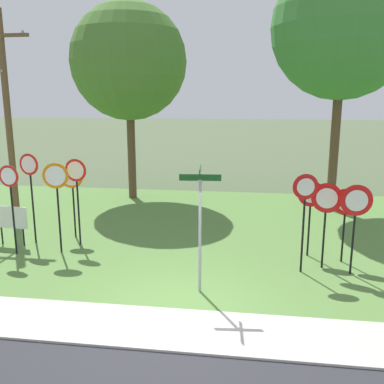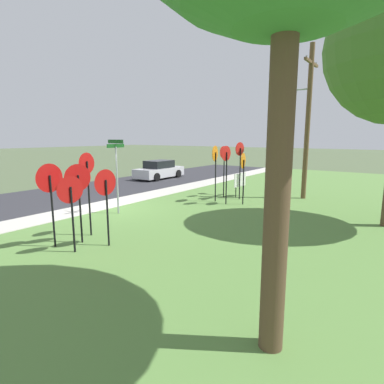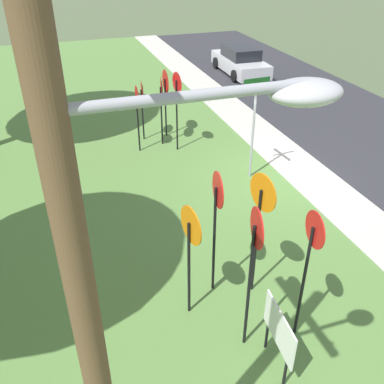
# 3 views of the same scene
# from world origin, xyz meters

# --- Properties ---
(ground_plane) EXTENTS (160.00, 160.00, 0.00)m
(ground_plane) POSITION_xyz_m (0.00, 0.00, 0.00)
(ground_plane) COLOR #4C5B3D
(sidewalk_strip) EXTENTS (44.00, 1.60, 0.06)m
(sidewalk_strip) POSITION_xyz_m (0.00, -0.80, 0.03)
(sidewalk_strip) COLOR #BCB7AD
(sidewalk_strip) RESTS_ON ground_plane
(grass_median) EXTENTS (44.00, 12.00, 0.04)m
(grass_median) POSITION_xyz_m (0.00, 6.00, 0.02)
(grass_median) COLOR #567F3D
(grass_median) RESTS_ON ground_plane
(stop_sign_near_left) EXTENTS (0.72, 0.15, 2.41)m
(stop_sign_near_left) POSITION_xyz_m (-4.17, 4.39, 1.79)
(stop_sign_near_left) COLOR black
(stop_sign_near_left) RESTS_ON grass_median
(stop_sign_near_right) EXTENTS (0.66, 0.15, 2.88)m
(stop_sign_near_right) POSITION_xyz_m (-5.22, 3.68, 2.11)
(stop_sign_near_right) COLOR black
(stop_sign_near_right) RESTS_ON grass_median
(stop_sign_far_left) EXTENTS (0.74, 0.16, 2.73)m
(stop_sign_far_left) POSITION_xyz_m (-4.02, 2.96, 2.03)
(stop_sign_far_left) COLOR black
(stop_sign_far_left) RESTS_ON grass_median
(stop_sign_far_center) EXTENTS (0.70, 0.12, 2.74)m
(stop_sign_far_center) POSITION_xyz_m (-3.74, 3.72, 2.02)
(stop_sign_far_center) COLOR black
(stop_sign_far_center) RESTS_ON grass_median
(stop_sign_far_right) EXTENTS (0.63, 0.12, 2.67)m
(stop_sign_far_right) POSITION_xyz_m (-5.32, 2.70, 1.95)
(stop_sign_far_right) COLOR black
(stop_sign_far_right) RESTS_ON grass_median
(yield_sign_near_left) EXTENTS (0.75, 0.10, 2.25)m
(yield_sign_near_left) POSITION_xyz_m (3.28, 3.71, 1.71)
(yield_sign_near_left) COLOR black
(yield_sign_near_left) RESTS_ON grass_median
(yield_sign_near_right) EXTENTS (0.82, 0.10, 2.42)m
(yield_sign_near_right) POSITION_xyz_m (4.23, 2.50, 1.84)
(yield_sign_near_right) COLOR black
(yield_sign_near_right) RESTS_ON grass_median
(yield_sign_far_left) EXTENTS (0.67, 0.14, 2.67)m
(yield_sign_far_left) POSITION_xyz_m (2.95, 2.47, 2.02)
(yield_sign_far_left) COLOR black
(yield_sign_far_left) RESTS_ON grass_median
(yield_sign_far_right) EXTENTS (0.75, 0.13, 2.13)m
(yield_sign_far_right) POSITION_xyz_m (4.17, 3.36, 1.61)
(yield_sign_far_right) COLOR black
(yield_sign_far_right) RESTS_ON grass_median
(yield_sign_center) EXTENTS (0.80, 0.18, 2.37)m
(yield_sign_center) POSITION_xyz_m (3.56, 2.83, 1.81)
(yield_sign_center) COLOR black
(yield_sign_center) RESTS_ON grass_median
(street_name_post) EXTENTS (0.96, 0.81, 3.04)m
(street_name_post) POSITION_xyz_m (0.42, 0.96, 1.84)
(street_name_post) COLOR #9EA0A8
(street_name_post) RESTS_ON grass_median
(utility_pole) EXTENTS (2.10, 2.14, 7.59)m
(utility_pole) POSITION_xyz_m (-7.34, 6.15, 4.17)
(utility_pole) COLOR brown
(utility_pole) RESTS_ON grass_median
(notice_board) EXTENTS (1.10, 0.12, 1.25)m
(notice_board) POSITION_xyz_m (-5.82, 3.42, 0.87)
(notice_board) COLOR black
(notice_board) RESTS_ON grass_median
(oak_tree_left) EXTENTS (5.05, 5.05, 8.58)m
(oak_tree_left) POSITION_xyz_m (-3.84, 10.23, 6.08)
(oak_tree_left) COLOR brown
(oak_tree_left) RESTS_ON grass_median
(oak_tree_right) EXTENTS (5.45, 5.45, 9.86)m
(oak_tree_right) POSITION_xyz_m (4.86, 9.32, 7.16)
(oak_tree_right) COLOR brown
(oak_tree_right) RESTS_ON grass_median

